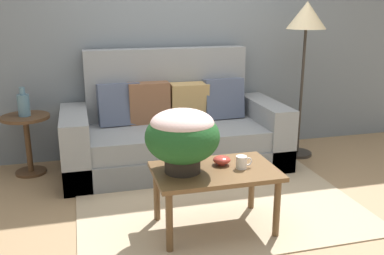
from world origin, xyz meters
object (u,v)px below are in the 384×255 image
coffee_table (215,178)px  snack_bowl (222,160)px  side_table (27,134)px  coffee_mug (242,162)px  potted_plant (182,135)px  couch (174,132)px  floor_lamp (306,26)px  table_vase (24,104)px

coffee_table → snack_bowl: 0.14m
side_table → snack_bowl: bearing=-43.7°
coffee_mug → snack_bowl: coffee_mug is taller
side_table → potted_plant: potted_plant is taller
coffee_table → couch: bearing=89.9°
floor_lamp → coffee_mug: 1.98m
snack_bowl → floor_lamp: bearing=43.4°
potted_plant → snack_bowl: (0.31, 0.06, -0.23)m
floor_lamp → table_vase: floor_lamp is taller
floor_lamp → coffee_table: bearing=-136.5°
potted_plant → snack_bowl: 0.39m
floor_lamp → table_vase: size_ratio=5.91×
potted_plant → snack_bowl: potted_plant is taller
potted_plant → table_vase: size_ratio=1.88×
table_vase → couch: bearing=-4.9°
couch → snack_bowl: 1.30m
coffee_table → snack_bowl: (0.07, 0.07, 0.10)m
floor_lamp → snack_bowl: floor_lamp is taller
couch → side_table: couch is taller
couch → potted_plant: 1.42m
side_table → couch: bearing=-5.3°
coffee_table → side_table: size_ratio=1.51×
couch → coffee_table: 1.36m
coffee_table → floor_lamp: bearing=43.5°
floor_lamp → table_vase: (-2.78, 0.17, -0.68)m
potted_plant → snack_bowl: size_ratio=4.01×
coffee_table → potted_plant: (-0.23, 0.02, 0.33)m
table_vase → coffee_table: bearing=-46.5°
floor_lamp → snack_bowl: (-1.30, -1.23, -0.87)m
side_table → potted_plant: size_ratio=1.13×
coffee_table → table_vase: bearing=133.5°
coffee_table → snack_bowl: size_ratio=6.82×
coffee_mug → floor_lamp: bearing=48.4°
couch → table_vase: couch is taller
side_table → floor_lamp: floor_lamp is taller
couch → side_table: size_ratio=3.74×
couch → table_vase: bearing=175.1°
side_table → floor_lamp: size_ratio=0.36×
snack_bowl → potted_plant: bearing=-169.8°
coffee_table → coffee_mug: size_ratio=7.21×
snack_bowl → table_vase: table_vase is taller
side_table → snack_bowl: (1.48, -1.41, 0.10)m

